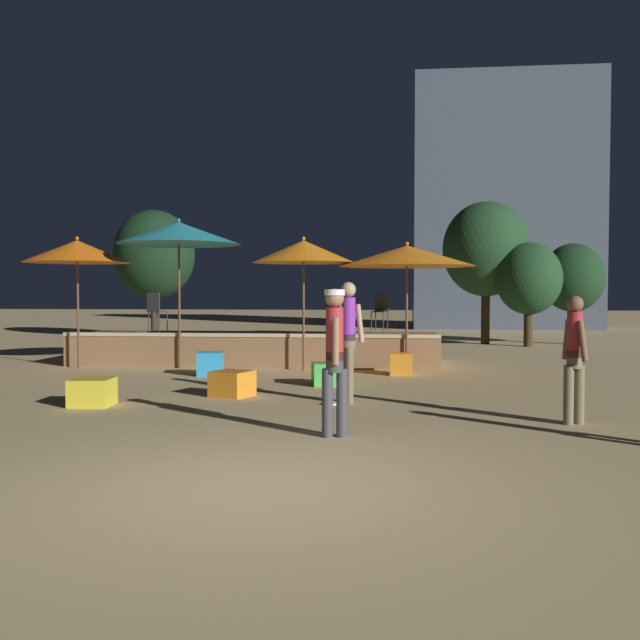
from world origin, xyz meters
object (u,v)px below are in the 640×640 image
Objects in this scene: cube_seat_4 at (92,392)px; cube_seat_3 at (210,364)px; cube_seat_0 at (327,374)px; bistro_chair_1 at (381,308)px; background_tree_2 at (529,279)px; background_tree_3 at (573,278)px; patio_umbrella_2 at (77,252)px; background_tree_0 at (486,249)px; patio_umbrella_3 at (407,256)px; cube_seat_2 at (232,384)px; background_tree_1 at (154,255)px; person_3 at (348,336)px; patio_umbrella_1 at (179,233)px; person_0 at (574,356)px; person_2 at (335,353)px; frisbee_disc at (331,403)px; cube_seat_1 at (401,364)px; patio_umbrella_0 at (303,252)px; bistro_chair_0 at (155,308)px.

cube_seat_3 is at bearing 79.24° from cube_seat_4.
cube_seat_0 is 0.71× the size of bistro_chair_1.
background_tree_2 is at bearing 47.02° from cube_seat_3.
patio_umbrella_2 is at bearing -145.89° from background_tree_3.
background_tree_0 is 2.94m from background_tree_3.
cube_seat_4 is 0.68× the size of bistro_chair_1.
patio_umbrella_3 is 3.25× the size of bistro_chair_1.
cube_seat_2 is 0.16× the size of background_tree_1.
patio_umbrella_3 is 4.58× the size of cube_seat_0.
background_tree_1 is at bearing 14.07° from person_3.
patio_umbrella_1 reaches higher than cube_seat_0.
person_0 is 3.20m from person_2.
patio_umbrella_2 is 4.56× the size of cube_seat_0.
background_tree_1 is at bearing 118.07° from frisbee_disc.
patio_umbrella_1 reaches higher than person_3.
cube_seat_1 is at bearing 89.87° from person_0.
person_3 is (1.24, -4.31, -1.52)m from patio_umbrella_0.
cube_seat_1 is 0.76× the size of cube_seat_3.
person_2 reaches higher than cube_seat_4.
frisbee_disc is at bearing -51.08° from patio_umbrella_1.
person_3 reaches higher than person_2.
patio_umbrella_0 reaches higher than frisbee_disc.
background_tree_2 is at bearing 66.96° from frisbee_disc.
patio_umbrella_0 reaches higher than cube_seat_2.
patio_umbrella_1 is 3.69× the size of bistro_chair_0.
background_tree_1 reaches higher than cube_seat_2.
bistro_chair_0 is at bearing 135.08° from patio_umbrella_1.
cube_seat_2 is at bearing -125.54° from patio_umbrella_3.
background_tree_1 is (-3.15, 9.05, 1.72)m from bistro_chair_0.
patio_umbrella_1 is at bearing 171.33° from cube_seat_1.
cube_seat_0 is at bearing -122.46° from background_tree_3.
bistro_chair_0 is (-5.71, 1.57, 1.10)m from cube_seat_1.
background_tree_0 is at bearing 81.88° from bistro_chair_1.
patio_umbrella_3 is at bearing -51.74° from bistro_chair_1.
bistro_chair_1 is (0.37, 8.73, 0.34)m from person_2.
patio_umbrella_0 is at bearing -88.50° from person_2.
patio_umbrella_2 is 3.24× the size of bistro_chair_1.
patio_umbrella_2 is 4.14m from cube_seat_3.
cube_seat_4 is at bearing -126.93° from background_tree_3.
patio_umbrella_3 is 5.45m from frisbee_disc.
patio_umbrella_3 is 11.01× the size of frisbee_disc.
cube_seat_1 is (4.88, -0.74, -2.77)m from patio_umbrella_1.
person_2 is 0.54× the size of background_tree_2.
background_tree_3 is at bearing 4.24° from background_tree_0.
frisbee_disc is at bearing -116.98° from background_tree_3.
bistro_chair_0 is at bearing 100.29° from cube_seat_4.
cube_seat_2 is 2.19m from cube_seat_4.
cube_seat_4 is at bearing -74.29° from background_tree_1.
patio_umbrella_2 is 1.68× the size of person_2.
background_tree_3 is at bearing 34.11° from patio_umbrella_2.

